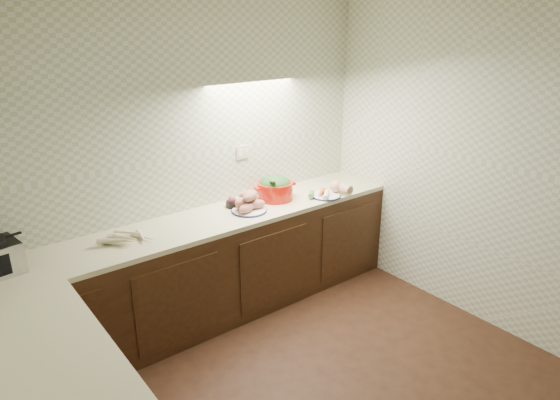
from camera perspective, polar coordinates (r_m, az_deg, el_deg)
room at (r=2.73m, az=6.97°, el=2.24°), size 3.60×3.60×2.60m
counter at (r=3.43m, az=-10.97°, el=-16.19°), size 3.60×3.60×0.90m
parsnip_pile at (r=3.91m, az=-16.78°, el=-3.74°), size 0.40×0.36×0.07m
sweet_potato_plate at (r=4.24m, az=-3.66°, el=-0.36°), size 0.31×0.30×0.18m
onion_bowl at (r=4.35m, az=-5.35°, el=-0.30°), size 0.14×0.14×0.10m
dutch_oven at (r=4.50m, az=-0.57°, el=1.43°), size 0.40×0.37×0.22m
veg_plate at (r=4.64m, az=5.79°, el=1.11°), size 0.40×0.28×0.13m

